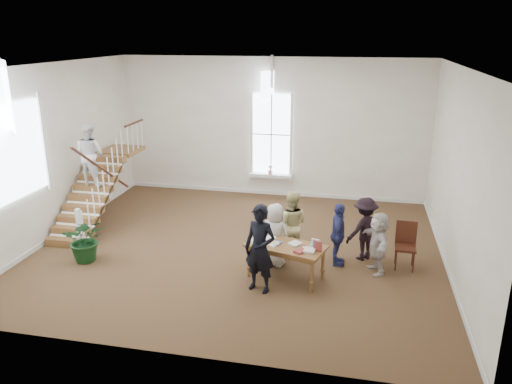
% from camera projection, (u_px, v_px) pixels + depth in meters
% --- Properties ---
extents(ground, '(10.00, 10.00, 0.00)m').
position_uv_depth(ground, '(240.00, 248.00, 12.68)').
color(ground, '#4E371E').
rests_on(ground, ground).
extents(room_shell, '(10.49, 10.00, 10.00)m').
position_uv_depth(room_shell, '(271.00, 183.00, 16.65)').
color(room_shell, beige).
rests_on(room_shell, ground).
extents(staircase, '(1.10, 4.10, 2.92)m').
position_uv_depth(staircase, '(93.00, 169.00, 13.73)').
color(staircase, brown).
rests_on(staircase, ground).
extents(library_table, '(1.87, 1.29, 0.86)m').
position_uv_depth(library_table, '(286.00, 248.00, 10.92)').
color(library_table, brown).
rests_on(library_table, ground).
extents(police_officer, '(0.80, 0.65, 1.90)m').
position_uv_depth(police_officer, '(260.00, 249.00, 10.33)').
color(police_officer, black).
rests_on(police_officer, ground).
extents(elderly_woman, '(0.85, 0.67, 1.51)m').
position_uv_depth(elderly_woman, '(275.00, 235.00, 11.54)').
color(elderly_woman, beige).
rests_on(elderly_woman, ground).
extents(person_yellow, '(0.84, 0.67, 1.68)m').
position_uv_depth(person_yellow, '(291.00, 225.00, 11.92)').
color(person_yellow, beige).
rests_on(person_yellow, ground).
extents(woman_cluster_a, '(0.38, 0.89, 1.52)m').
position_uv_depth(woman_cluster_a, '(338.00, 235.00, 11.55)').
color(woman_cluster_a, navy).
rests_on(woman_cluster_a, ground).
extents(woman_cluster_b, '(1.13, 1.09, 1.55)m').
position_uv_depth(woman_cluster_b, '(365.00, 229.00, 11.85)').
color(woman_cluster_b, black).
rests_on(woman_cluster_b, ground).
extents(woman_cluster_c, '(0.80, 1.40, 1.44)m').
position_uv_depth(woman_cluster_c, '(378.00, 243.00, 11.20)').
color(woman_cluster_c, beige).
rests_on(woman_cluster_c, ground).
extents(floor_plant, '(1.24, 1.18, 1.09)m').
position_uv_depth(floor_plant, '(86.00, 239.00, 11.82)').
color(floor_plant, '#113615').
rests_on(floor_plant, ground).
extents(side_chair, '(0.49, 0.49, 1.10)m').
position_uv_depth(side_chair, '(406.00, 242.00, 11.50)').
color(side_chair, '#36180E').
rests_on(side_chair, ground).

